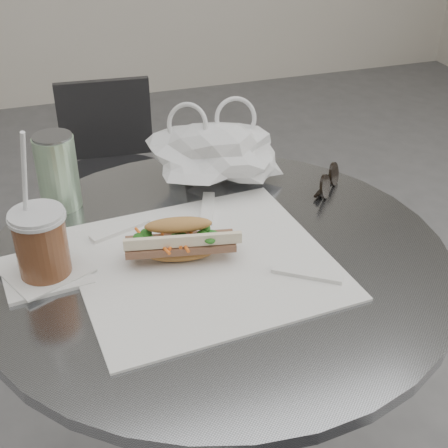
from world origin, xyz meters
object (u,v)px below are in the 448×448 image
object	(u,v)px
chair_far	(116,210)
cafe_table	(218,375)
sunglasses	(328,182)
iced_coffee	(41,244)
banh_mi	(180,240)
drink_can	(57,172)

from	to	relation	value
chair_far	cafe_table	bearing A→B (deg)	97.43
sunglasses	iced_coffee	bearing A→B (deg)	146.00
iced_coffee	sunglasses	distance (m)	0.55
iced_coffee	cafe_table	bearing A→B (deg)	-4.83
banh_mi	iced_coffee	distance (m)	0.21
cafe_table	drink_can	size ratio (longest dim) A/B	5.47
cafe_table	sunglasses	size ratio (longest dim) A/B	8.77
chair_far	banh_mi	world-z (taller)	banh_mi
banh_mi	sunglasses	size ratio (longest dim) A/B	2.57
iced_coffee	chair_far	bearing A→B (deg)	75.94
cafe_table	chair_far	distance (m)	0.94
chair_far	banh_mi	xyz separation A→B (m)	(-0.02, -0.93, 0.47)
cafe_table	sunglasses	xyz separation A→B (m)	(0.27, 0.14, 0.29)
banh_mi	sunglasses	distance (m)	0.36
iced_coffee	sunglasses	size ratio (longest dim) A/B	2.84
cafe_table	sunglasses	bearing A→B (deg)	27.21
iced_coffee	sunglasses	xyz separation A→B (m)	(0.53, 0.11, -0.04)
iced_coffee	sunglasses	world-z (taller)	iced_coffee
banh_mi	drink_can	bearing A→B (deg)	135.20
cafe_table	iced_coffee	xyz separation A→B (m)	(-0.27, 0.02, 0.33)
cafe_table	banh_mi	size ratio (longest dim) A/B	3.42
cafe_table	drink_can	bearing A→B (deg)	132.97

